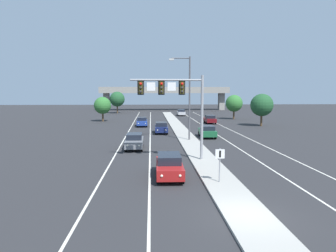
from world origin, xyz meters
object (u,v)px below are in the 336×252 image
at_px(car_oncoming_red, 169,165).
at_px(car_receding_silver, 181,112).
at_px(tree_far_left_a, 103,105).
at_px(car_receding_darkred, 210,119).
at_px(car_oncoming_blue, 142,122).
at_px(tree_far_right_a, 262,105).
at_px(overhead_signal_mast, 177,98).
at_px(median_sign_post, 220,160).
at_px(tree_far_left_b, 117,99).
at_px(street_lamp_median, 188,93).
at_px(car_oncoming_grey, 134,141).
at_px(car_receding_green, 207,131).
at_px(tree_far_right_b, 234,103).
at_px(car_oncoming_navy, 161,127).

relative_size(car_oncoming_red, car_receding_silver, 1.00).
bearing_deg(tree_far_left_a, car_receding_darkred, -13.59).
distance_m(car_oncoming_blue, car_receding_darkred, 13.42).
bearing_deg(tree_far_right_a, overhead_signal_mast, -123.76).
distance_m(median_sign_post, tree_far_left_b, 67.41).
bearing_deg(street_lamp_median, car_receding_darkred, 71.21).
distance_m(car_oncoming_red, tree_far_right_a, 35.48).
distance_m(car_receding_silver, tree_far_left_a, 22.54).
distance_m(car_oncoming_grey, car_receding_green, 11.76).
bearing_deg(car_receding_green, street_lamp_median, -138.04).
xyz_separation_m(overhead_signal_mast, tree_far_right_b, (16.07, 39.16, -1.96)).
relative_size(street_lamp_median, tree_far_right_a, 1.76).
bearing_deg(car_oncoming_grey, street_lamp_median, 37.17).
height_order(car_oncoming_red, tree_far_right_b, tree_far_right_b).
relative_size(tree_far_left_b, tree_far_left_a, 1.22).
bearing_deg(car_receding_silver, tree_far_left_a, -141.27).
xyz_separation_m(car_oncoming_blue, tree_far_left_b, (-7.93, 32.64, 3.18)).
bearing_deg(median_sign_post, car_receding_silver, 86.67).
bearing_deg(overhead_signal_mast, street_lamp_median, 78.18).
height_order(street_lamp_median, car_oncoming_red, street_lamp_median).
bearing_deg(car_oncoming_red, car_oncoming_navy, 89.40).
height_order(overhead_signal_mast, car_oncoming_red, overhead_signal_mast).
height_order(car_receding_green, tree_far_left_b, tree_far_left_b).
bearing_deg(car_receding_darkred, car_receding_silver, 100.60).
relative_size(street_lamp_median, tree_far_right_b, 1.86).
bearing_deg(car_receding_darkred, tree_far_left_a, 166.41).
bearing_deg(tree_far_right_a, car_oncoming_grey, -137.02).
bearing_deg(car_oncoming_red, tree_far_right_b, 68.79).
xyz_separation_m(street_lamp_median, car_receding_green, (2.95, 2.65, -4.97)).
height_order(car_oncoming_blue, tree_far_right_b, tree_far_right_b).
relative_size(median_sign_post, car_oncoming_red, 0.49).
bearing_deg(tree_far_right_a, median_sign_post, -114.92).
bearing_deg(car_receding_darkred, car_oncoming_navy, -127.16).
bearing_deg(car_oncoming_navy, car_receding_green, -37.01).
xyz_separation_m(overhead_signal_mast, car_oncoming_grey, (-3.98, 5.97, -4.64)).
distance_m(overhead_signal_mast, tree_far_right_b, 42.38).
height_order(car_oncoming_grey, tree_far_left_b, tree_far_left_b).
bearing_deg(car_receding_green, car_oncoming_red, -108.81).
xyz_separation_m(car_oncoming_navy, tree_far_right_b, (16.79, 21.37, 2.68)).
height_order(car_oncoming_red, car_oncoming_blue, same).
xyz_separation_m(car_receding_silver, tree_far_right_a, (11.69, -24.12, 2.88)).
xyz_separation_m(overhead_signal_mast, car_oncoming_blue, (-3.78, 26.72, -4.64)).
bearing_deg(car_receding_silver, tree_far_left_b, 150.84).
relative_size(street_lamp_median, car_oncoming_grey, 2.24).
bearing_deg(car_oncoming_grey, tree_far_right_b, 58.87).
distance_m(overhead_signal_mast, street_lamp_median, 10.92).
height_order(car_oncoming_navy, car_receding_darkred, same).
xyz_separation_m(tree_far_left_a, tree_far_right_a, (29.17, -10.10, 0.44)).
bearing_deg(car_receding_silver, tree_far_right_b, -45.01).
relative_size(street_lamp_median, car_receding_darkred, 2.22).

